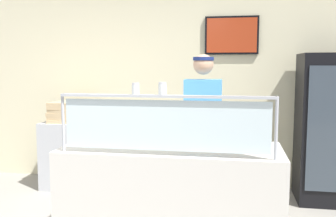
{
  "coord_description": "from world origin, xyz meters",
  "views": [
    {
      "loc": [
        1.47,
        -2.77,
        1.64
      ],
      "look_at": [
        0.89,
        0.42,
        1.28
      ],
      "focal_mm": 40.68,
      "sensor_mm": 36.0,
      "label": 1
    }
  ],
  "objects_px": {
    "pizza_tray": "(194,143)",
    "pizza_server": "(195,141)",
    "pizza_box_stack": "(70,112)",
    "parmesan_shaker": "(136,89)",
    "drink_fridge": "(328,128)",
    "worker_figure": "(203,127)",
    "pepper_flake_shaker": "(162,89)"
  },
  "relations": [
    {
      "from": "pizza_server",
      "to": "worker_figure",
      "type": "xyz_separation_m",
      "value": [
        0.01,
        0.68,
        0.02
      ]
    },
    {
      "from": "pizza_box_stack",
      "to": "drink_fridge",
      "type": "bearing_deg",
      "value": 0.76
    },
    {
      "from": "pizza_tray",
      "to": "pizza_server",
      "type": "relative_size",
      "value": 1.74
    },
    {
      "from": "pepper_flake_shaker",
      "to": "parmesan_shaker",
      "type": "bearing_deg",
      "value": -180.0
    },
    {
      "from": "pizza_box_stack",
      "to": "pizza_tray",
      "type": "bearing_deg",
      "value": -38.85
    },
    {
      "from": "pepper_flake_shaker",
      "to": "drink_fridge",
      "type": "bearing_deg",
      "value": 50.03
    },
    {
      "from": "pizza_server",
      "to": "pepper_flake_shaker",
      "type": "xyz_separation_m",
      "value": [
        -0.21,
        -0.42,
        0.47
      ]
    },
    {
      "from": "worker_figure",
      "to": "drink_fridge",
      "type": "xyz_separation_m",
      "value": [
        1.42,
        0.86,
        -0.11
      ]
    },
    {
      "from": "pizza_tray",
      "to": "pizza_box_stack",
      "type": "bearing_deg",
      "value": 141.15
    },
    {
      "from": "pizza_tray",
      "to": "pizza_server",
      "type": "bearing_deg",
      "value": -55.25
    },
    {
      "from": "worker_figure",
      "to": "pizza_box_stack",
      "type": "relative_size",
      "value": 3.56
    },
    {
      "from": "pizza_server",
      "to": "pizza_box_stack",
      "type": "height_order",
      "value": "pizza_box_stack"
    },
    {
      "from": "pizza_server",
      "to": "parmesan_shaker",
      "type": "xyz_separation_m",
      "value": [
        -0.42,
        -0.42,
        0.47
      ]
    },
    {
      "from": "pizza_tray",
      "to": "pizza_box_stack",
      "type": "distance_m",
      "value": 2.35
    },
    {
      "from": "worker_figure",
      "to": "drink_fridge",
      "type": "distance_m",
      "value": 1.67
    },
    {
      "from": "drink_fridge",
      "to": "pizza_box_stack",
      "type": "relative_size",
      "value": 3.61
    },
    {
      "from": "pepper_flake_shaker",
      "to": "drink_fridge",
      "type": "distance_m",
      "value": 2.62
    },
    {
      "from": "pizza_server",
      "to": "pizza_tray",
      "type": "bearing_deg",
      "value": 132.38
    },
    {
      "from": "pepper_flake_shaker",
      "to": "pizza_box_stack",
      "type": "relative_size",
      "value": 0.2
    },
    {
      "from": "parmesan_shaker",
      "to": "drink_fridge",
      "type": "height_order",
      "value": "drink_fridge"
    },
    {
      "from": "parmesan_shaker",
      "to": "worker_figure",
      "type": "bearing_deg",
      "value": 68.76
    },
    {
      "from": "pepper_flake_shaker",
      "to": "drink_fridge",
      "type": "xyz_separation_m",
      "value": [
        1.64,
        1.96,
        -0.57
      ]
    },
    {
      "from": "parmesan_shaker",
      "to": "drink_fridge",
      "type": "xyz_separation_m",
      "value": [
        1.85,
        1.96,
        -0.57
      ]
    },
    {
      "from": "pizza_server",
      "to": "worker_figure",
      "type": "height_order",
      "value": "worker_figure"
    },
    {
      "from": "pizza_server",
      "to": "parmesan_shaker",
      "type": "bearing_deg",
      "value": -127.43
    },
    {
      "from": "drink_fridge",
      "to": "parmesan_shaker",
      "type": "bearing_deg",
      "value": -133.4
    },
    {
      "from": "parmesan_shaker",
      "to": "pizza_box_stack",
      "type": "distance_m",
      "value": 2.42
    },
    {
      "from": "pizza_tray",
      "to": "pizza_box_stack",
      "type": "xyz_separation_m",
      "value": [
        -1.83,
        1.48,
        0.06
      ]
    },
    {
      "from": "pizza_tray",
      "to": "pizza_server",
      "type": "height_order",
      "value": "pizza_server"
    },
    {
      "from": "pizza_server",
      "to": "drink_fridge",
      "type": "relative_size",
      "value": 0.16
    },
    {
      "from": "pizza_server",
      "to": "pizza_box_stack",
      "type": "distance_m",
      "value": 2.38
    },
    {
      "from": "pizza_tray",
      "to": "pepper_flake_shaker",
      "type": "height_order",
      "value": "pepper_flake_shaker"
    }
  ]
}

